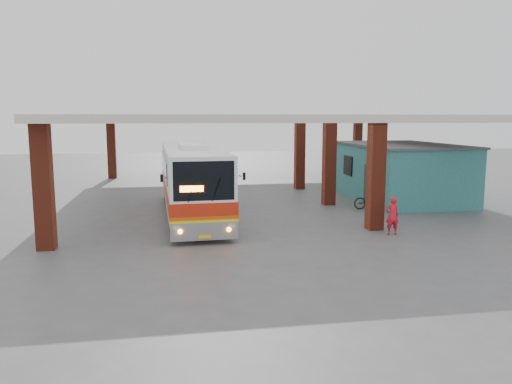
{
  "coord_description": "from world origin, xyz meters",
  "views": [
    {
      "loc": [
        -5.21,
        -21.91,
        4.53
      ],
      "look_at": [
        -1.4,
        0.0,
        1.22
      ],
      "focal_mm": 35.0,
      "sensor_mm": 36.0,
      "label": 1
    }
  ],
  "objects_px": {
    "coach_bus": "(192,180)",
    "red_chair": "(332,184)",
    "motorcycle": "(371,200)",
    "pedestrian": "(392,216)"
  },
  "relations": [
    {
      "from": "coach_bus",
      "to": "red_chair",
      "type": "distance_m",
      "value": 11.27
    },
    {
      "from": "coach_bus",
      "to": "motorcycle",
      "type": "relative_size",
      "value": 6.57
    },
    {
      "from": "red_chair",
      "to": "pedestrian",
      "type": "bearing_deg",
      "value": -121.38
    },
    {
      "from": "coach_bus",
      "to": "red_chair",
      "type": "bearing_deg",
      "value": 34.36
    },
    {
      "from": "coach_bus",
      "to": "pedestrian",
      "type": "relative_size",
      "value": 7.85
    },
    {
      "from": "motorcycle",
      "to": "pedestrian",
      "type": "height_order",
      "value": "pedestrian"
    },
    {
      "from": "coach_bus",
      "to": "motorcycle",
      "type": "xyz_separation_m",
      "value": [
        8.92,
        0.07,
        -1.22
      ]
    },
    {
      "from": "motorcycle",
      "to": "pedestrian",
      "type": "bearing_deg",
      "value": 168.79
    },
    {
      "from": "pedestrian",
      "to": "red_chair",
      "type": "distance_m",
      "value": 11.97
    },
    {
      "from": "motorcycle",
      "to": "red_chair",
      "type": "distance_m",
      "value": 6.53
    }
  ]
}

